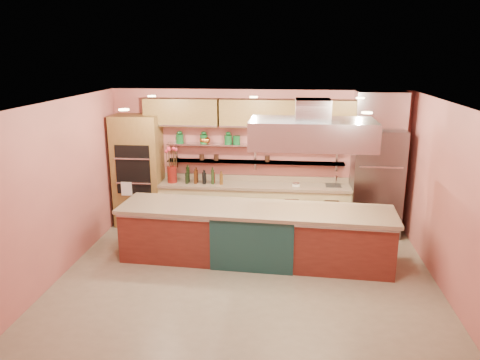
# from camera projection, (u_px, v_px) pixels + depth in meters

# --- Properties ---
(floor) EXTENTS (6.00, 5.00, 0.02)m
(floor) POSITION_uv_depth(u_px,v_px,m) (247.00, 276.00, 7.62)
(floor) COLOR gray
(floor) RESTS_ON ground
(ceiling) EXTENTS (6.00, 5.00, 0.02)m
(ceiling) POSITION_uv_depth(u_px,v_px,m) (248.00, 102.00, 6.88)
(ceiling) COLOR black
(ceiling) RESTS_ON wall_back
(wall_back) EXTENTS (6.00, 0.04, 2.80)m
(wall_back) POSITION_uv_depth(u_px,v_px,m) (258.00, 158.00, 9.64)
(wall_back) COLOR #BD6359
(wall_back) RESTS_ON floor
(wall_front) EXTENTS (6.00, 0.04, 2.80)m
(wall_front) POSITION_uv_depth(u_px,v_px,m) (226.00, 263.00, 4.85)
(wall_front) COLOR #BD6359
(wall_front) RESTS_ON floor
(wall_left) EXTENTS (0.04, 5.00, 2.80)m
(wall_left) POSITION_uv_depth(u_px,v_px,m) (62.00, 188.00, 7.54)
(wall_left) COLOR #BD6359
(wall_left) RESTS_ON floor
(wall_right) EXTENTS (0.04, 5.00, 2.80)m
(wall_right) POSITION_uv_depth(u_px,v_px,m) (448.00, 199.00, 6.95)
(wall_right) COLOR #BD6359
(wall_right) RESTS_ON floor
(oven_stack) EXTENTS (0.95, 0.64, 2.30)m
(oven_stack) POSITION_uv_depth(u_px,v_px,m) (138.00, 171.00, 9.65)
(oven_stack) COLOR brown
(oven_stack) RESTS_ON floor
(refrigerator) EXTENTS (0.95, 0.72, 2.10)m
(refrigerator) POSITION_uv_depth(u_px,v_px,m) (376.00, 182.00, 9.16)
(refrigerator) COLOR slate
(refrigerator) RESTS_ON floor
(back_counter) EXTENTS (3.84, 0.64, 0.93)m
(back_counter) POSITION_uv_depth(u_px,v_px,m) (254.00, 206.00, 9.61)
(back_counter) COLOR tan
(back_counter) RESTS_ON floor
(wall_shelf_lower) EXTENTS (3.60, 0.26, 0.03)m
(wall_shelf_lower) POSITION_uv_depth(u_px,v_px,m) (255.00, 162.00, 9.54)
(wall_shelf_lower) COLOR silver
(wall_shelf_lower) RESTS_ON wall_back
(wall_shelf_upper) EXTENTS (3.60, 0.26, 0.03)m
(wall_shelf_upper) POSITION_uv_depth(u_px,v_px,m) (255.00, 145.00, 9.44)
(wall_shelf_upper) COLOR silver
(wall_shelf_upper) RESTS_ON wall_back
(upper_cabinets) EXTENTS (4.60, 0.36, 0.55)m
(upper_cabinets) POSITION_uv_depth(u_px,v_px,m) (258.00, 113.00, 9.22)
(upper_cabinets) COLOR brown
(upper_cabinets) RESTS_ON wall_back
(range_hood) EXTENTS (2.00, 1.00, 0.45)m
(range_hood) POSITION_uv_depth(u_px,v_px,m) (312.00, 134.00, 7.52)
(range_hood) COLOR silver
(range_hood) RESTS_ON ceiling
(ceiling_downlights) EXTENTS (4.00, 2.80, 0.02)m
(ceiling_downlights) POSITION_uv_depth(u_px,v_px,m) (249.00, 103.00, 7.08)
(ceiling_downlights) COLOR #FFE5A5
(ceiling_downlights) RESTS_ON ceiling
(island) EXTENTS (4.63, 1.25, 0.96)m
(island) POSITION_uv_depth(u_px,v_px,m) (255.00, 234.00, 8.07)
(island) COLOR maroon
(island) RESTS_ON floor
(flower_vase) EXTENTS (0.20, 0.20, 0.34)m
(flower_vase) POSITION_uv_depth(u_px,v_px,m) (172.00, 174.00, 9.56)
(flower_vase) COLOR maroon
(flower_vase) RESTS_ON back_counter
(oil_bottle_cluster) EXTENTS (0.86, 0.50, 0.27)m
(oil_bottle_cluster) POSITION_uv_depth(u_px,v_px,m) (204.00, 177.00, 9.50)
(oil_bottle_cluster) COLOR black
(oil_bottle_cluster) RESTS_ON back_counter
(kitchen_scale) EXTENTS (0.17, 0.16, 0.08)m
(kitchen_scale) POSITION_uv_depth(u_px,v_px,m) (296.00, 184.00, 9.34)
(kitchen_scale) COLOR silver
(kitchen_scale) RESTS_ON back_counter
(bar_faucet) EXTENTS (0.03, 0.03, 0.22)m
(bar_faucet) POSITION_uv_depth(u_px,v_px,m) (336.00, 180.00, 9.34)
(bar_faucet) COLOR silver
(bar_faucet) RESTS_ON back_counter
(copper_kettle) EXTENTS (0.22, 0.22, 0.14)m
(copper_kettle) POSITION_uv_depth(u_px,v_px,m) (206.00, 140.00, 9.52)
(copper_kettle) COLOR #C9742E
(copper_kettle) RESTS_ON wall_shelf_upper
(green_canister) EXTENTS (0.16, 0.16, 0.17)m
(green_canister) POSITION_uv_depth(u_px,v_px,m) (237.00, 140.00, 9.46)
(green_canister) COLOR #104F20
(green_canister) RESTS_ON wall_shelf_upper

